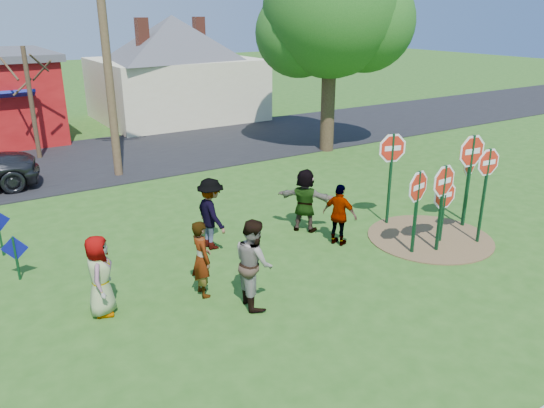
{
  "coord_description": "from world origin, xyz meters",
  "views": [
    {
      "loc": [
        -5.79,
        -9.49,
        5.57
      ],
      "look_at": [
        0.82,
        0.89,
        1.09
      ],
      "focal_mm": 35.0,
      "sensor_mm": 36.0,
      "label": 1
    }
  ],
  "objects_px": {
    "stop_sign_c": "(487,174)",
    "leafy_tree": "(334,16)",
    "utility_pole": "(104,33)",
    "stop_sign_d": "(470,167)",
    "stop_sign_b": "(392,156)",
    "stop_sign_a": "(417,194)",
    "person_b": "(202,259)",
    "person_a": "(100,276)"
  },
  "relations": [
    {
      "from": "stop_sign_c",
      "to": "leafy_tree",
      "type": "height_order",
      "value": "leafy_tree"
    },
    {
      "from": "utility_pole",
      "to": "stop_sign_d",
      "type": "bearing_deg",
      "value": -54.08
    },
    {
      "from": "stop_sign_c",
      "to": "stop_sign_b",
      "type": "bearing_deg",
      "value": 122.23
    },
    {
      "from": "stop_sign_c",
      "to": "utility_pole",
      "type": "relative_size",
      "value": 0.28
    },
    {
      "from": "stop_sign_b",
      "to": "stop_sign_a",
      "type": "bearing_deg",
      "value": -98.79
    },
    {
      "from": "stop_sign_d",
      "to": "person_b",
      "type": "relative_size",
      "value": 1.35
    },
    {
      "from": "person_b",
      "to": "utility_pole",
      "type": "bearing_deg",
      "value": -3.38
    },
    {
      "from": "leafy_tree",
      "to": "person_a",
      "type": "bearing_deg",
      "value": -146.2
    },
    {
      "from": "stop_sign_d",
      "to": "leafy_tree",
      "type": "relative_size",
      "value": 0.26
    },
    {
      "from": "stop_sign_d",
      "to": "leafy_tree",
      "type": "xyz_separation_m",
      "value": [
        1.83,
        8.45,
        3.84
      ]
    },
    {
      "from": "stop_sign_b",
      "to": "stop_sign_c",
      "type": "xyz_separation_m",
      "value": [
        1.04,
        -2.19,
        -0.11
      ]
    },
    {
      "from": "stop_sign_a",
      "to": "person_b",
      "type": "height_order",
      "value": "stop_sign_a"
    },
    {
      "from": "stop_sign_c",
      "to": "person_b",
      "type": "relative_size",
      "value": 1.58
    },
    {
      "from": "person_a",
      "to": "stop_sign_a",
      "type": "bearing_deg",
      "value": -77.03
    },
    {
      "from": "stop_sign_a",
      "to": "person_b",
      "type": "relative_size",
      "value": 1.35
    },
    {
      "from": "stop_sign_a",
      "to": "person_a",
      "type": "xyz_separation_m",
      "value": [
        -7.15,
        1.29,
        -0.71
      ]
    },
    {
      "from": "stop_sign_b",
      "to": "person_b",
      "type": "bearing_deg",
      "value": -155.52
    },
    {
      "from": "stop_sign_d",
      "to": "leafy_tree",
      "type": "bearing_deg",
      "value": 63.39
    },
    {
      "from": "stop_sign_c",
      "to": "person_a",
      "type": "height_order",
      "value": "stop_sign_c"
    },
    {
      "from": "stop_sign_b",
      "to": "person_a",
      "type": "height_order",
      "value": "stop_sign_b"
    },
    {
      "from": "stop_sign_d",
      "to": "person_b",
      "type": "xyz_separation_m",
      "value": [
        -8.05,
        0.15,
        -0.73
      ]
    },
    {
      "from": "person_a",
      "to": "stop_sign_d",
      "type": "bearing_deg",
      "value": -69.74
    },
    {
      "from": "stop_sign_a",
      "to": "person_b",
      "type": "distance_m",
      "value": 5.31
    },
    {
      "from": "stop_sign_a",
      "to": "utility_pole",
      "type": "height_order",
      "value": "utility_pole"
    },
    {
      "from": "person_a",
      "to": "person_b",
      "type": "xyz_separation_m",
      "value": [
        1.96,
        -0.37,
        0.0
      ]
    },
    {
      "from": "stop_sign_b",
      "to": "leafy_tree",
      "type": "bearing_deg",
      "value": 79.5
    },
    {
      "from": "stop_sign_c",
      "to": "leafy_tree",
      "type": "xyz_separation_m",
      "value": [
        2.83,
        9.69,
        3.57
      ]
    },
    {
      "from": "stop_sign_c",
      "to": "utility_pole",
      "type": "bearing_deg",
      "value": 125.54
    },
    {
      "from": "leafy_tree",
      "to": "stop_sign_c",
      "type": "bearing_deg",
      "value": -106.26
    },
    {
      "from": "stop_sign_a",
      "to": "stop_sign_c",
      "type": "bearing_deg",
      "value": -24.88
    },
    {
      "from": "leafy_tree",
      "to": "stop_sign_d",
      "type": "bearing_deg",
      "value": -102.24
    },
    {
      "from": "stop_sign_c",
      "to": "leafy_tree",
      "type": "bearing_deg",
      "value": 80.5
    },
    {
      "from": "person_a",
      "to": "person_b",
      "type": "height_order",
      "value": "person_b"
    },
    {
      "from": "stop_sign_a",
      "to": "utility_pole",
      "type": "bearing_deg",
      "value": 100.38
    },
    {
      "from": "stop_sign_a",
      "to": "stop_sign_d",
      "type": "xyz_separation_m",
      "value": [
        2.86,
        0.77,
        0.03
      ]
    },
    {
      "from": "stop_sign_c",
      "to": "utility_pole",
      "type": "height_order",
      "value": "utility_pole"
    },
    {
      "from": "stop_sign_c",
      "to": "leafy_tree",
      "type": "relative_size",
      "value": 0.31
    },
    {
      "from": "stop_sign_a",
      "to": "person_b",
      "type": "bearing_deg",
      "value": 158.89
    },
    {
      "from": "stop_sign_b",
      "to": "person_b",
      "type": "height_order",
      "value": "stop_sign_b"
    },
    {
      "from": "stop_sign_b",
      "to": "person_a",
      "type": "relative_size",
      "value": 1.65
    },
    {
      "from": "stop_sign_a",
      "to": "stop_sign_c",
      "type": "distance_m",
      "value": 1.95
    },
    {
      "from": "stop_sign_a",
      "to": "stop_sign_d",
      "type": "bearing_deg",
      "value": 4.09
    }
  ]
}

